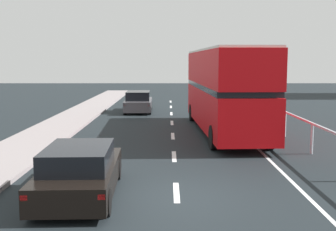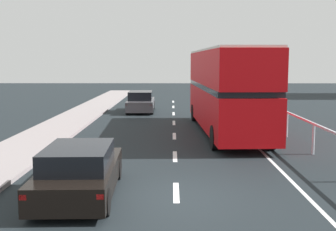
# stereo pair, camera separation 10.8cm
# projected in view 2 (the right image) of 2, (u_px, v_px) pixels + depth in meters

# --- Properties ---
(ground_plane) EXTENTS (73.06, 120.00, 0.10)m
(ground_plane) POSITION_uv_depth(u_px,v_px,m) (176.00, 197.00, 11.41)
(ground_plane) COLOR black
(lane_paint_markings) EXTENTS (3.60, 46.00, 0.01)m
(lane_paint_markings) POSITION_uv_depth(u_px,v_px,m) (224.00, 139.00, 19.61)
(lane_paint_markings) COLOR silver
(lane_paint_markings) RESTS_ON ground
(bridge_side_railing) EXTENTS (0.10, 42.00, 1.22)m
(bridge_side_railing) POSITION_uv_depth(u_px,v_px,m) (287.00, 116.00, 20.16)
(bridge_side_railing) COLOR #B0B6C1
(bridge_side_railing) RESTS_ON ground
(double_decker_bus_red) EXTENTS (3.04, 11.60, 4.15)m
(double_decker_bus_red) POSITION_uv_depth(u_px,v_px,m) (226.00, 88.00, 21.22)
(double_decker_bus_red) COLOR red
(double_decker_bus_red) RESTS_ON ground
(hatchback_car_near) EXTENTS (2.02, 4.58, 1.37)m
(hatchback_car_near) POSITION_uv_depth(u_px,v_px,m) (80.00, 172.00, 11.31)
(hatchback_car_near) COLOR black
(hatchback_car_near) RESTS_ON ground
(sedan_car_ahead) EXTENTS (1.92, 4.58, 1.48)m
(sedan_car_ahead) POSITION_uv_depth(u_px,v_px,m) (141.00, 102.00, 30.32)
(sedan_car_ahead) COLOR #4D4C51
(sedan_car_ahead) RESTS_ON ground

